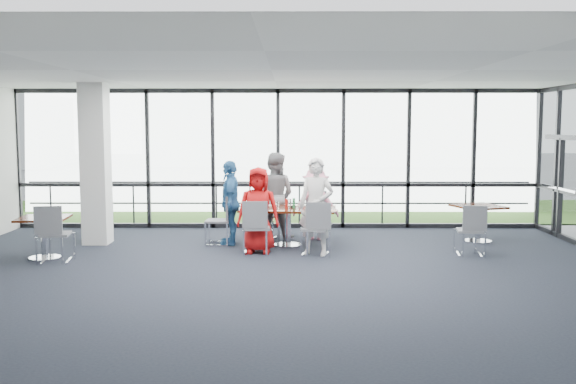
{
  "coord_description": "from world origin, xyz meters",
  "views": [
    {
      "loc": [
        0.3,
        -9.74,
        2.38
      ],
      "look_at": [
        0.24,
        2.47,
        1.1
      ],
      "focal_mm": 40.0,
      "sensor_mm": 36.0,
      "label": 1
    }
  ],
  "objects_px": {
    "structural_column": "(96,164)",
    "chair_main_fl": "(267,215)",
    "main_table": "(288,215)",
    "chair_main_nl": "(257,228)",
    "chair_main_nr": "(315,229)",
    "chair_main_fr": "(316,216)",
    "chair_main_end": "(218,221)",
    "side_table_left": "(44,224)",
    "diner_near_right": "(316,207)",
    "diner_end": "(230,203)",
    "side_table_right": "(478,211)",
    "chair_spare_r": "(470,231)",
    "diner_far_right": "(316,204)",
    "diner_far_left": "(274,196)",
    "diner_near_left": "(258,210)",
    "chair_spare_la": "(55,234)",
    "chair_spare_lb": "(98,219)"
  },
  "relations": [
    {
      "from": "side_table_right",
      "to": "chair_main_end",
      "type": "distance_m",
      "value": 5.28
    },
    {
      "from": "chair_main_nr",
      "to": "chair_spare_la",
      "type": "xyz_separation_m",
      "value": [
        -4.54,
        -0.63,
        0.01
      ]
    },
    {
      "from": "structural_column",
      "to": "main_table",
      "type": "height_order",
      "value": "structural_column"
    },
    {
      "from": "diner_far_left",
      "to": "chair_spare_la",
      "type": "bearing_deg",
      "value": 50.49
    },
    {
      "from": "structural_column",
      "to": "chair_main_end",
      "type": "height_order",
      "value": "structural_column"
    },
    {
      "from": "chair_main_fl",
      "to": "chair_spare_lb",
      "type": "height_order",
      "value": "chair_main_fl"
    },
    {
      "from": "chair_main_nl",
      "to": "diner_far_left",
      "type": "bearing_deg",
      "value": 75.41
    },
    {
      "from": "side_table_right",
      "to": "diner_near_left",
      "type": "height_order",
      "value": "diner_near_left"
    },
    {
      "from": "structural_column",
      "to": "chair_main_fl",
      "type": "distance_m",
      "value": 3.64
    },
    {
      "from": "diner_end",
      "to": "chair_main_fl",
      "type": "distance_m",
      "value": 1.11
    },
    {
      "from": "diner_near_left",
      "to": "structural_column",
      "type": "bearing_deg",
      "value": 167.71
    },
    {
      "from": "chair_spare_la",
      "to": "structural_column",
      "type": "bearing_deg",
      "value": 74.58
    },
    {
      "from": "chair_main_nr",
      "to": "chair_main_fr",
      "type": "height_order",
      "value": "chair_main_nr"
    },
    {
      "from": "main_table",
      "to": "chair_main_nr",
      "type": "distance_m",
      "value": 1.05
    },
    {
      "from": "side_table_left",
      "to": "chair_main_fr",
      "type": "xyz_separation_m",
      "value": [
        4.94,
        2.12,
        -0.15
      ]
    },
    {
      "from": "structural_column",
      "to": "chair_main_nr",
      "type": "xyz_separation_m",
      "value": [
        4.34,
        -1.15,
        -1.12
      ]
    },
    {
      "from": "structural_column",
      "to": "chair_main_end",
      "type": "relative_size",
      "value": 3.36
    },
    {
      "from": "chair_spare_lb",
      "to": "diner_far_right",
      "type": "bearing_deg",
      "value": 154.53
    },
    {
      "from": "chair_main_nr",
      "to": "chair_main_end",
      "type": "distance_m",
      "value": 2.16
    },
    {
      "from": "structural_column",
      "to": "chair_main_nr",
      "type": "distance_m",
      "value": 4.63
    },
    {
      "from": "main_table",
      "to": "chair_main_nl",
      "type": "bearing_deg",
      "value": -119.1
    },
    {
      "from": "diner_near_left",
      "to": "chair_main_nl",
      "type": "relative_size",
      "value": 1.64
    },
    {
      "from": "diner_far_left",
      "to": "side_table_left",
      "type": "bearing_deg",
      "value": 45.36
    },
    {
      "from": "diner_end",
      "to": "chair_spare_la",
      "type": "height_order",
      "value": "diner_end"
    },
    {
      "from": "chair_spare_la",
      "to": "diner_far_right",
      "type": "bearing_deg",
      "value": 16.98
    },
    {
      "from": "diner_near_right",
      "to": "chair_spare_lb",
      "type": "height_order",
      "value": "diner_near_right"
    },
    {
      "from": "diner_near_right",
      "to": "chair_main_end",
      "type": "bearing_deg",
      "value": 170.45
    },
    {
      "from": "main_table",
      "to": "diner_far_left",
      "type": "bearing_deg",
      "value": 114.75
    },
    {
      "from": "side_table_right",
      "to": "chair_spare_r",
      "type": "relative_size",
      "value": 1.21
    },
    {
      "from": "chair_spare_r",
      "to": "chair_main_fr",
      "type": "bearing_deg",
      "value": 155.21
    },
    {
      "from": "diner_near_left",
      "to": "chair_main_end",
      "type": "xyz_separation_m",
      "value": [
        -0.85,
        0.81,
        -0.33
      ]
    },
    {
      "from": "diner_near_right",
      "to": "diner_end",
      "type": "bearing_deg",
      "value": 166.51
    },
    {
      "from": "diner_near_right",
      "to": "chair_main_nl",
      "type": "relative_size",
      "value": 1.82
    },
    {
      "from": "diner_near_right",
      "to": "chair_main_nr",
      "type": "height_order",
      "value": "diner_near_right"
    },
    {
      "from": "chair_main_nr",
      "to": "side_table_left",
      "type": "bearing_deg",
      "value": -162.19
    },
    {
      "from": "diner_far_left",
      "to": "diner_end",
      "type": "relative_size",
      "value": 1.08
    },
    {
      "from": "diner_far_left",
      "to": "diner_end",
      "type": "xyz_separation_m",
      "value": [
        -0.86,
        -0.7,
        -0.06
      ]
    },
    {
      "from": "diner_far_right",
      "to": "side_table_right",
      "type": "bearing_deg",
      "value": -176.15
    },
    {
      "from": "diner_near_left",
      "to": "chair_main_nl",
      "type": "distance_m",
      "value": 0.34
    },
    {
      "from": "diner_far_right",
      "to": "side_table_left",
      "type": "bearing_deg",
      "value": 30.64
    },
    {
      "from": "diner_near_left",
      "to": "chair_main_end",
      "type": "height_order",
      "value": "diner_near_left"
    },
    {
      "from": "diner_near_left",
      "to": "diner_near_right",
      "type": "relative_size",
      "value": 0.9
    },
    {
      "from": "chair_main_nr",
      "to": "chair_spare_lb",
      "type": "bearing_deg",
      "value": 172.94
    },
    {
      "from": "diner_far_left",
      "to": "diner_end",
      "type": "bearing_deg",
      "value": 56.99
    },
    {
      "from": "chair_main_nl",
      "to": "chair_spare_lb",
      "type": "bearing_deg",
      "value": 149.74
    },
    {
      "from": "side_table_left",
      "to": "diner_near_right",
      "type": "height_order",
      "value": "diner_near_right"
    },
    {
      "from": "diner_end",
      "to": "chair_spare_lb",
      "type": "bearing_deg",
      "value": -106.02
    },
    {
      "from": "diner_near_left",
      "to": "chair_spare_lb",
      "type": "height_order",
      "value": "diner_near_left"
    },
    {
      "from": "diner_far_right",
      "to": "chair_spare_la",
      "type": "bearing_deg",
      "value": 34.9
    },
    {
      "from": "side_table_right",
      "to": "diner_near_right",
      "type": "distance_m",
      "value": 3.62
    }
  ]
}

